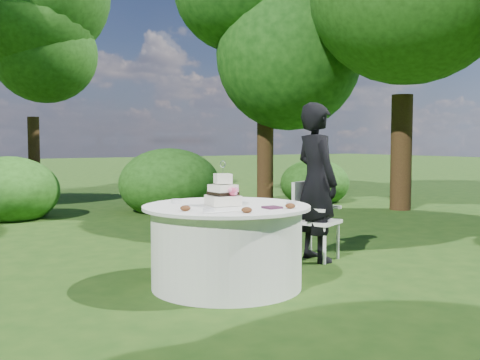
% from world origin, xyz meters
% --- Properties ---
extents(ground, '(80.00, 80.00, 0.00)m').
position_xyz_m(ground, '(0.00, 0.00, 0.00)').
color(ground, '#1A3C10').
rests_on(ground, ground).
extents(napkins, '(0.14, 0.14, 0.02)m').
position_xyz_m(napkins, '(0.21, -0.43, 0.78)').
color(napkins, '#451D36').
rests_on(napkins, table).
extents(feather_plume, '(0.48, 0.07, 0.01)m').
position_xyz_m(feather_plume, '(-0.26, -0.42, 0.78)').
color(feather_plume, white).
rests_on(feather_plume, table).
extents(guest, '(0.51, 0.71, 1.80)m').
position_xyz_m(guest, '(1.48, 0.45, 0.90)').
color(guest, black).
rests_on(guest, ground).
extents(table, '(1.56, 1.56, 0.77)m').
position_xyz_m(table, '(0.00, 0.00, 0.39)').
color(table, white).
rests_on(table, ground).
extents(cake, '(0.32, 0.32, 0.41)m').
position_xyz_m(cake, '(-0.04, -0.01, 0.88)').
color(cake, white).
rests_on(cake, table).
extents(chair, '(0.57, 0.57, 0.90)m').
position_xyz_m(chair, '(1.48, 0.53, 0.52)').
color(chair, white).
rests_on(chair, ground).
extents(votives, '(0.98, 0.90, 0.04)m').
position_xyz_m(votives, '(-0.08, -0.12, 0.79)').
color(votives, silver).
rests_on(votives, table).
extents(petal_cups, '(0.97, 1.09, 0.05)m').
position_xyz_m(petal_cups, '(0.00, -0.21, 0.79)').
color(petal_cups, '#562D16').
rests_on(petal_cups, table).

